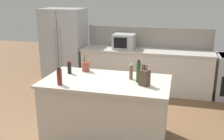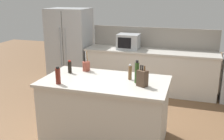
# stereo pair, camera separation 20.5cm
# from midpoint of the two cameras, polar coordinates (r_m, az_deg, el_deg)

# --- Properties ---
(ground_plane) EXTENTS (14.00, 14.00, 0.00)m
(ground_plane) POSITION_cam_midpoint_polar(r_m,az_deg,el_deg) (4.18, -2.69, -14.51)
(ground_plane) COLOR brown
(back_counter_run) EXTENTS (2.88, 0.66, 0.94)m
(back_counter_run) POSITION_cam_midpoint_polar(r_m,az_deg,el_deg) (5.91, 6.31, -0.08)
(back_counter_run) COLOR beige
(back_counter_run) RESTS_ON ground_plane
(wall_backsplash) EXTENTS (2.84, 0.03, 0.46)m
(wall_backsplash) POSITION_cam_midpoint_polar(r_m,az_deg,el_deg) (6.06, 6.96, 7.10)
(wall_backsplash) COLOR gray
(wall_backsplash) RESTS_ON back_counter_run
(kitchen_island) EXTENTS (1.83, 1.00, 0.94)m
(kitchen_island) POSITION_cam_midpoint_polar(r_m,az_deg,el_deg) (3.95, -2.79, -8.64)
(kitchen_island) COLOR beige
(kitchen_island) RESTS_ON ground_plane
(refrigerator) EXTENTS (0.96, 0.75, 1.80)m
(refrigerator) POSITION_cam_midpoint_polar(r_m,az_deg,el_deg) (6.41, -11.17, 4.97)
(refrigerator) COLOR #ADB2B7
(refrigerator) RESTS_ON ground_plane
(microwave) EXTENTS (0.47, 0.39, 0.33)m
(microwave) POSITION_cam_midpoint_polar(r_m,az_deg,el_deg) (5.85, 1.63, 6.23)
(microwave) COLOR #ADB2B7
(microwave) RESTS_ON back_counter_run
(knife_block) EXTENTS (0.16, 0.15, 0.29)m
(knife_block) POSITION_cam_midpoint_polar(r_m,az_deg,el_deg) (3.53, 5.43, -1.67)
(knife_block) COLOR #4C3828
(knife_block) RESTS_ON kitchen_island
(utensil_crock) EXTENTS (0.12, 0.12, 0.32)m
(utensil_crock) POSITION_cam_midpoint_polar(r_m,az_deg,el_deg) (4.21, -7.14, 0.82)
(utensil_crock) COLOR brown
(utensil_crock) RESTS_ON kitchen_island
(vinegar_bottle) EXTENTS (0.07, 0.07, 0.24)m
(vinegar_bottle) POSITION_cam_midpoint_polar(r_m,az_deg,el_deg) (3.64, -12.96, -1.46)
(vinegar_bottle) COLOR maroon
(vinegar_bottle) RESTS_ON kitchen_island
(olive_oil_bottle) EXTENTS (0.06, 0.06, 0.32)m
(olive_oil_bottle) POSITION_cam_midpoint_polar(r_m,az_deg,el_deg) (3.65, 4.16, -0.43)
(olive_oil_bottle) COLOR #2D4C1E
(olive_oil_bottle) RESTS_ON kitchen_island
(soy_sauce_bottle) EXTENTS (0.06, 0.06, 0.20)m
(soy_sauce_bottle) POSITION_cam_midpoint_polar(r_m,az_deg,el_deg) (4.12, -10.68, 0.50)
(soy_sauce_bottle) COLOR black
(soy_sauce_bottle) RESTS_ON kitchen_island
(pepper_grinder) EXTENTS (0.05, 0.05, 0.23)m
(pepper_grinder) POSITION_cam_midpoint_polar(r_m,az_deg,el_deg) (3.78, 2.62, -0.48)
(pepper_grinder) COLOR brown
(pepper_grinder) RESTS_ON kitchen_island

